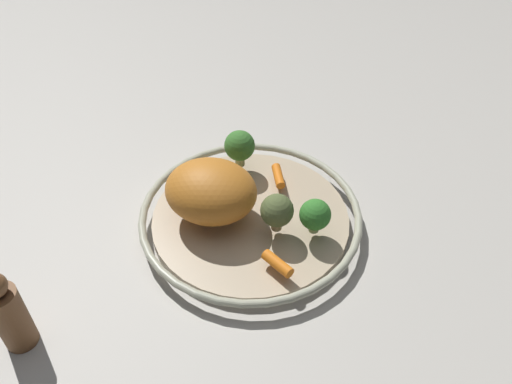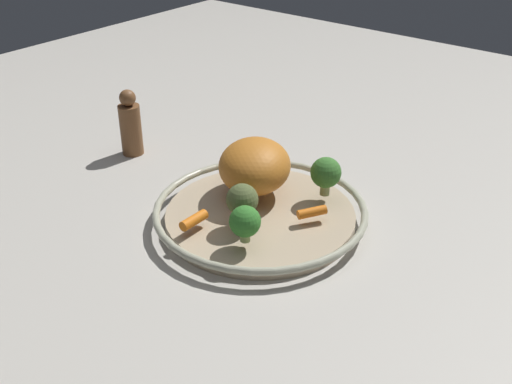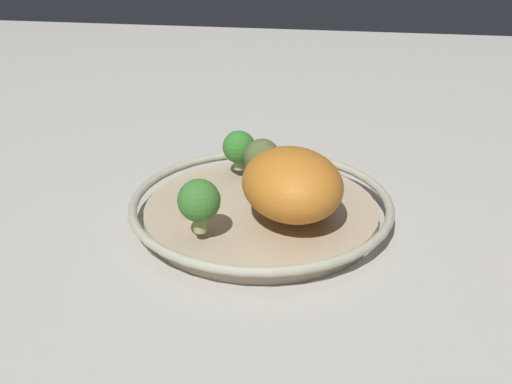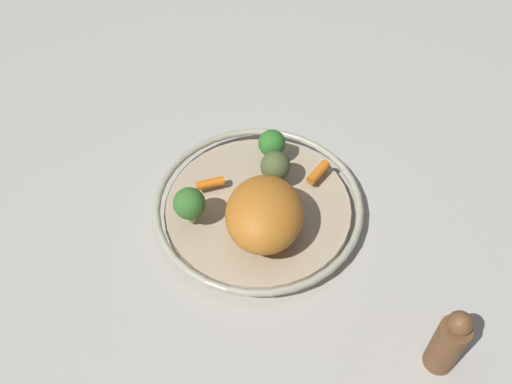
% 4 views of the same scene
% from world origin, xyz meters
% --- Properties ---
extents(ground_plane, '(2.35, 2.35, 0.00)m').
position_xyz_m(ground_plane, '(0.00, 0.00, 0.00)').
color(ground_plane, '#B7B2A8').
extents(serving_bowl, '(0.35, 0.35, 0.03)m').
position_xyz_m(serving_bowl, '(0.00, 0.00, 0.02)').
color(serving_bowl, tan).
rests_on(serving_bowl, ground_plane).
extents(roast_chicken_piece, '(0.19, 0.18, 0.09)m').
position_xyz_m(roast_chicken_piece, '(0.04, 0.04, 0.08)').
color(roast_chicken_piece, '#BF6F24').
rests_on(roast_chicken_piece, serving_bowl).
extents(baby_carrot_back, '(0.05, 0.04, 0.02)m').
position_xyz_m(baby_carrot_back, '(0.03, -0.08, 0.04)').
color(baby_carrot_back, orange).
rests_on(baby_carrot_back, serving_bowl).
extents(baby_carrot_right, '(0.05, 0.02, 0.02)m').
position_xyz_m(baby_carrot_right, '(-0.11, 0.04, 0.04)').
color(baby_carrot_right, orange).
rests_on(baby_carrot_right, serving_bowl).
extents(broccoli_floret_large, '(0.05, 0.05, 0.06)m').
position_xyz_m(broccoli_floret_large, '(-0.05, -0.01, 0.07)').
color(broccoli_floret_large, tan).
rests_on(broccoli_floret_large, serving_bowl).
extents(broccoli_floret_small, '(0.05, 0.05, 0.07)m').
position_xyz_m(broccoli_floret_small, '(0.10, -0.06, 0.07)').
color(broccoli_floret_small, '#9BA566').
rests_on(broccoli_floret_small, serving_bowl).
extents(broccoli_floret_edge, '(0.05, 0.05, 0.06)m').
position_xyz_m(broccoli_floret_edge, '(-0.09, -0.04, 0.07)').
color(broccoli_floret_edge, '#96AA66').
rests_on(broccoli_floret_edge, serving_bowl).
extents(pepper_mill, '(0.04, 0.04, 0.13)m').
position_xyz_m(pepper_mill, '(0.05, 0.36, 0.06)').
color(pepper_mill, brown).
rests_on(pepper_mill, ground_plane).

